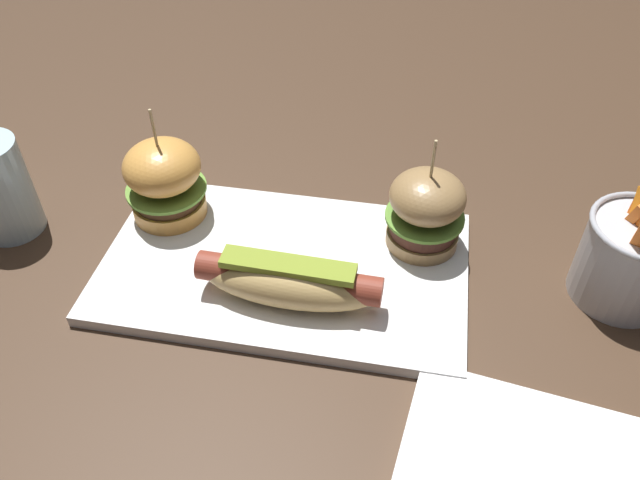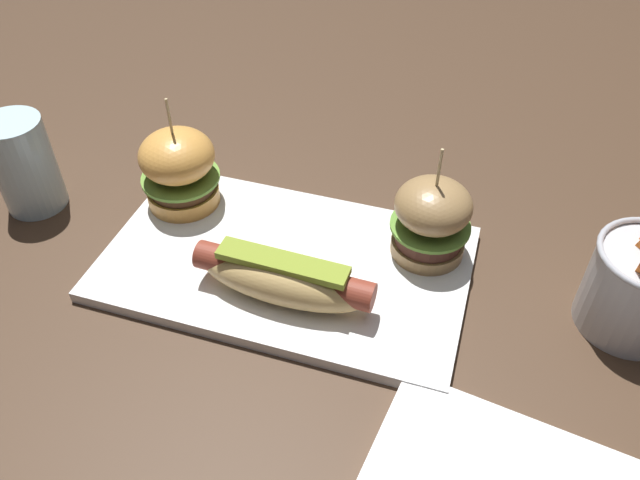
{
  "view_description": "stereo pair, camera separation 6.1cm",
  "coord_description": "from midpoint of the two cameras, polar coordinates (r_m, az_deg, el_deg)",
  "views": [
    {
      "loc": [
        0.13,
        -0.48,
        0.5
      ],
      "look_at": [
        0.04,
        0.0,
        0.05
      ],
      "focal_mm": 35.19,
      "sensor_mm": 36.0,
      "label": 1
    },
    {
      "loc": [
        0.19,
        -0.46,
        0.5
      ],
      "look_at": [
        0.04,
        0.0,
        0.05
      ],
      "focal_mm": 35.19,
      "sensor_mm": 36.0,
      "label": 2
    }
  ],
  "objects": [
    {
      "name": "platter_main",
      "position": [
        0.7,
        -0.62,
        -2.24
      ],
      "size": [
        0.4,
        0.24,
        0.01
      ],
      "primitive_type": "cube",
      "color": "white",
      "rests_on": "ground"
    },
    {
      "name": "slider_left",
      "position": [
        0.75,
        -10.44,
        6.35
      ],
      "size": [
        0.09,
        0.09,
        0.14
      ],
      "color": "gold",
      "rests_on": "platter_main"
    },
    {
      "name": "hot_dog",
      "position": [
        0.64,
        -0.61,
        -3.56
      ],
      "size": [
        0.19,
        0.06,
        0.05
      ],
      "color": "tan",
      "rests_on": "platter_main"
    },
    {
      "name": "slider_right",
      "position": [
        0.69,
        12.61,
        1.8
      ],
      "size": [
        0.09,
        0.09,
        0.14
      ],
      "color": "#977548",
      "rests_on": "platter_main"
    },
    {
      "name": "water_glass",
      "position": [
        0.82,
        -23.41,
        6.23
      ],
      "size": [
        0.07,
        0.07,
        0.12
      ],
      "primitive_type": "cylinder",
      "color": "silver",
      "rests_on": "ground"
    },
    {
      "name": "ground_plane",
      "position": [
        0.71,
        -0.62,
        -2.64
      ],
      "size": [
        3.0,
        3.0,
        0.0
      ],
      "primitive_type": "plane",
      "color": "#422D1E"
    },
    {
      "name": "fries_bucket",
      "position": [
        0.7,
        29.4,
        -3.8
      ],
      "size": [
        0.11,
        0.11,
        0.15
      ],
      "color": "#B7BABF",
      "rests_on": "ground"
    }
  ]
}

